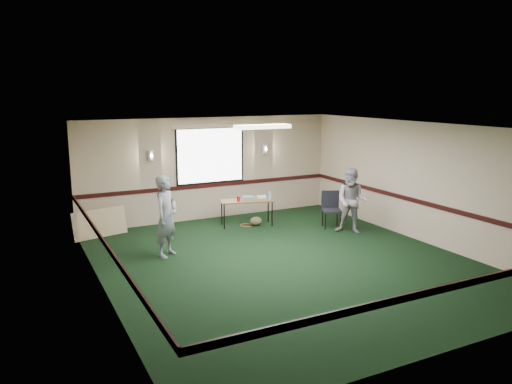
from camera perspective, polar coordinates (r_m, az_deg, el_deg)
name	(u,v)px	position (r m, az deg, el deg)	size (l,w,h in m)	color
ground	(285,262)	(10.11, 3.35, -8.00)	(8.00, 8.00, 0.00)	black
room_shell	(240,170)	(11.56, -1.84, 2.57)	(8.00, 8.02, 8.00)	tan
folding_table	(247,202)	(12.61, -1.06, -1.14)	(1.42, 0.85, 0.66)	#543418
projector	(249,198)	(12.55, -0.82, -0.73)	(0.30, 0.25, 0.10)	gray
game_console	(262,197)	(12.84, 0.65, -0.56)	(0.22, 0.17, 0.05)	white
red_cup	(238,199)	(12.45, -2.02, -0.77)	(0.09, 0.09, 0.13)	#AD120B
water_bottle	(270,196)	(12.60, 1.60, -0.42)	(0.06, 0.06, 0.22)	#7DA2CE
duffel_bag	(256,221)	(12.71, 0.00, -3.36)	(0.32, 0.24, 0.23)	#454327
cable_coil	(246,225)	(12.75, -1.11, -3.80)	(0.30, 0.30, 0.02)	#C43C18
folded_table	(100,223)	(12.24, -17.44, -3.43)	(1.29, 0.06, 0.66)	tan
conference_chair	(331,206)	(12.63, 8.57, -1.63)	(0.59, 0.60, 0.91)	black
person_left	(166,216)	(10.38, -10.22, -2.75)	(0.62, 0.41, 1.70)	#38527B
person_right	(352,201)	(12.12, 10.91, -1.02)	(0.77, 0.60, 1.58)	#7F97C5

